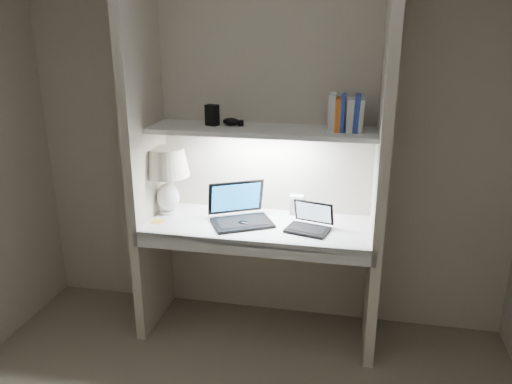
% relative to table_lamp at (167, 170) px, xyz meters
% --- Properties ---
extents(back_wall, '(3.20, 0.01, 2.50)m').
position_rel_table_lamp_xyz_m(back_wall, '(0.62, 0.21, 0.18)').
color(back_wall, beige).
rests_on(back_wall, floor).
extents(alcove_panel_left, '(0.06, 0.55, 2.50)m').
position_rel_table_lamp_xyz_m(alcove_panel_left, '(-0.11, -0.07, 0.18)').
color(alcove_panel_left, beige).
rests_on(alcove_panel_left, floor).
extents(alcove_panel_right, '(0.06, 0.55, 2.50)m').
position_rel_table_lamp_xyz_m(alcove_panel_right, '(1.35, -0.07, 0.18)').
color(alcove_panel_right, beige).
rests_on(alcove_panel_right, floor).
extents(desk, '(1.40, 0.55, 0.04)m').
position_rel_table_lamp_xyz_m(desk, '(0.62, -0.07, -0.32)').
color(desk, white).
rests_on(desk, alcove_panel_left).
extents(desk_apron, '(1.46, 0.03, 0.10)m').
position_rel_table_lamp_xyz_m(desk_apron, '(0.62, -0.33, -0.35)').
color(desk_apron, silver).
rests_on(desk_apron, desk).
extents(shelf, '(1.40, 0.36, 0.03)m').
position_rel_table_lamp_xyz_m(shelf, '(0.62, 0.03, 0.28)').
color(shelf, silver).
rests_on(shelf, back_wall).
extents(strip_light, '(0.60, 0.04, 0.02)m').
position_rel_table_lamp_xyz_m(strip_light, '(0.62, 0.03, 0.26)').
color(strip_light, white).
rests_on(strip_light, shelf).
extents(table_lamp, '(0.30, 0.30, 0.45)m').
position_rel_table_lamp_xyz_m(table_lamp, '(0.00, 0.00, 0.00)').
color(table_lamp, white).
rests_on(table_lamp, desk).
extents(laptop_main, '(0.47, 0.45, 0.24)m').
position_rel_table_lamp_xyz_m(laptop_main, '(0.50, -0.05, -0.25)').
color(laptop_main, black).
rests_on(laptop_main, desk).
extents(laptop_netbook, '(0.30, 0.28, 0.16)m').
position_rel_table_lamp_xyz_m(laptop_netbook, '(0.95, -0.10, -0.26)').
color(laptop_netbook, black).
rests_on(laptop_netbook, desk).
extents(speaker, '(0.09, 0.07, 0.13)m').
position_rel_table_lamp_xyz_m(speaker, '(0.84, 0.16, -0.24)').
color(speaker, silver).
rests_on(speaker, desk).
extents(mouse, '(0.10, 0.07, 0.03)m').
position_rel_table_lamp_xyz_m(mouse, '(0.54, -0.12, -0.29)').
color(mouse, black).
rests_on(mouse, desk).
extents(cable_coil, '(0.11, 0.11, 0.01)m').
position_rel_table_lamp_xyz_m(cable_coil, '(0.50, -0.13, -0.29)').
color(cable_coil, black).
rests_on(cable_coil, desk).
extents(sticky_note, '(0.09, 0.09, 0.00)m').
position_rel_table_lamp_xyz_m(sticky_note, '(-0.02, -0.16, -0.30)').
color(sticky_note, gold).
rests_on(sticky_note, desk).
extents(book_row, '(0.21, 0.15, 0.22)m').
position_rel_table_lamp_xyz_m(book_row, '(1.13, 0.04, 0.40)').
color(book_row, silver).
rests_on(book_row, shelf).
extents(shelf_box, '(0.09, 0.08, 0.13)m').
position_rel_table_lamp_xyz_m(shelf_box, '(0.30, 0.05, 0.36)').
color(shelf_box, black).
rests_on(shelf_box, shelf).
extents(shelf_gadget, '(0.13, 0.11, 0.05)m').
position_rel_table_lamp_xyz_m(shelf_gadget, '(0.42, 0.07, 0.32)').
color(shelf_gadget, black).
rests_on(shelf_gadget, shelf).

